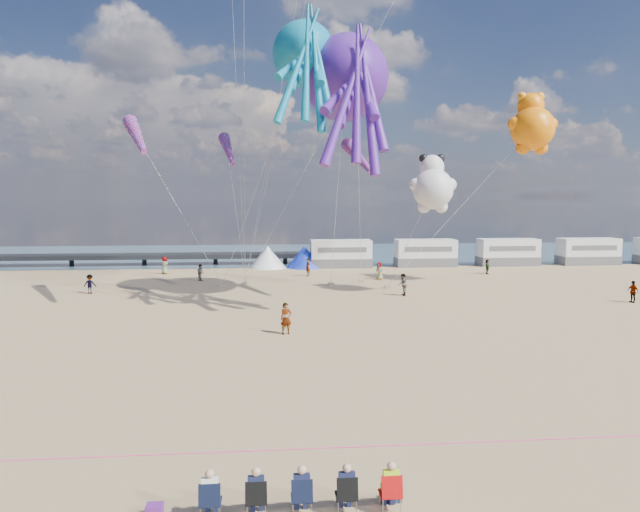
{
  "coord_description": "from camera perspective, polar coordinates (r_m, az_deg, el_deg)",
  "views": [
    {
      "loc": [
        -1.77,
        -21.82,
        7.78
      ],
      "look_at": [
        0.69,
        6.0,
        4.84
      ],
      "focal_mm": 32.0,
      "sensor_mm": 36.0,
      "label": 1
    }
  ],
  "objects": [
    {
      "name": "ground",
      "position": [
        23.24,
        -0.41,
        -13.56
      ],
      "size": [
        120.0,
        120.0,
        0.0
      ],
      "primitive_type": "plane",
      "color": "tan",
      "rests_on": "ground"
    },
    {
      "name": "water",
      "position": [
        77.24,
        -3.73,
        0.22
      ],
      "size": [
        120.0,
        120.0,
        0.0
      ],
      "primitive_type": "plane",
      "color": "#38586B",
      "rests_on": "ground"
    },
    {
      "name": "pier",
      "position": [
        71.18,
        -26.66,
        -0.1
      ],
      "size": [
        60.0,
        3.0,
        0.5
      ],
      "primitive_type": "cube",
      "color": "black",
      "rests_on": "ground"
    },
    {
      "name": "motorhome_0",
      "position": [
        62.63,
        2.09,
        0.24
      ],
      "size": [
        6.6,
        2.5,
        3.0
      ],
      "primitive_type": "cube",
      "color": "silver",
      "rests_on": "ground"
    },
    {
      "name": "motorhome_1",
      "position": [
        64.5,
        10.49,
        0.31
      ],
      "size": [
        6.6,
        2.5,
        3.0
      ],
      "primitive_type": "cube",
      "color": "silver",
      "rests_on": "ground"
    },
    {
      "name": "motorhome_2",
      "position": [
        67.67,
        18.26,
        0.37
      ],
      "size": [
        6.6,
        2.5,
        3.0
      ],
      "primitive_type": "cube",
      "color": "silver",
      "rests_on": "ground"
    },
    {
      "name": "motorhome_3",
      "position": [
        71.96,
        25.23,
        0.42
      ],
      "size": [
        6.6,
        2.5,
        3.0
      ],
      "primitive_type": "cube",
      "color": "silver",
      "rests_on": "ground"
    },
    {
      "name": "tent_white",
      "position": [
        62.17,
        -5.25,
        -0.1
      ],
      "size": [
        4.0,
        4.0,
        2.4
      ],
      "primitive_type": "cone",
      "color": "white",
      "rests_on": "ground"
    },
    {
      "name": "tent_blue",
      "position": [
        62.29,
        -1.57,
        -0.06
      ],
      "size": [
        4.0,
        4.0,
        2.4
      ],
      "primitive_type": "cone",
      "color": "#1933CC",
      "rests_on": "ground"
    },
    {
      "name": "spectator_row",
      "position": [
        15.06,
        -1.86,
        -22.26
      ],
      "size": [
        6.1,
        0.9,
        1.3
      ],
      "primitive_type": null,
      "color": "black",
      "rests_on": "ground"
    },
    {
      "name": "cooler_purple",
      "position": [
        15.71,
        -16.21,
        -23.26
      ],
      "size": [
        0.4,
        0.3,
        0.32
      ],
      "primitive_type": "cube",
      "color": "#5E207A",
      "rests_on": "ground"
    },
    {
      "name": "cooler_navy",
      "position": [
        15.94,
        7.36,
        -22.64
      ],
      "size": [
        0.38,
        0.28,
        0.3
      ],
      "primitive_type": "cube",
      "color": "#152543",
      "rests_on": "ground"
    },
    {
      "name": "rope_line",
      "position": [
        18.61,
        0.91,
        -18.63
      ],
      "size": [
        34.0,
        0.03,
        0.03
      ],
      "primitive_type": "cylinder",
      "rotation": [
        0.0,
        1.57,
        0.0
      ],
      "color": "#F2338C",
      "rests_on": "ground"
    },
    {
      "name": "standing_person",
      "position": [
        32.43,
        -3.42,
        -6.26
      ],
      "size": [
        0.75,
        0.6,
        1.8
      ],
      "primitive_type": "imported",
      "rotation": [
        0.0,
        0.0,
        0.28
      ],
      "color": "tan",
      "rests_on": "ground"
    },
    {
      "name": "beachgoer_0",
      "position": [
        53.55,
        5.96,
        -1.49
      ],
      "size": [
        0.68,
        0.72,
        1.65
      ],
      "primitive_type": "imported",
      "rotation": [
        0.0,
        0.0,
        5.37
      ],
      "color": "#7F6659",
      "rests_on": "ground"
    },
    {
      "name": "beachgoer_1",
      "position": [
        53.71,
        -11.86,
        -1.63
      ],
      "size": [
        0.86,
        0.89,
        1.54
      ],
      "primitive_type": "imported",
      "rotation": [
        0.0,
        0.0,
        2.27
      ],
      "color": "#7F6659",
      "rests_on": "ground"
    },
    {
      "name": "beachgoer_2",
      "position": [
        49.22,
        -22.02,
        -2.62
      ],
      "size": [
        0.76,
        0.6,
        1.55
      ],
      "primitive_type": "imported",
      "rotation": [
        0.0,
        0.0,
        3.13
      ],
      "color": "#7F6659",
      "rests_on": "ground"
    },
    {
      "name": "beachgoer_3",
      "position": [
        47.74,
        28.8,
        -3.14
      ],
      "size": [
        0.84,
        1.16,
        1.62
      ],
      "primitive_type": "imported",
      "rotation": [
        0.0,
        0.0,
        4.96
      ],
      "color": "#7F6659",
      "rests_on": "ground"
    },
    {
      "name": "beachgoer_4",
      "position": [
        59.58,
        16.4,
        -1.03
      ],
      "size": [
        0.53,
        0.92,
        1.48
      ],
      "primitive_type": "imported",
      "rotation": [
        0.0,
        0.0,
        1.37
      ],
      "color": "#7F6659",
      "rests_on": "ground"
    },
    {
      "name": "beachgoer_5",
      "position": [
        55.7,
        -1.22,
        -1.12
      ],
      "size": [
        1.14,
        1.69,
        1.75
      ],
      "primitive_type": "imported",
      "rotation": [
        0.0,
        0.0,
        5.14
      ],
      "color": "#7F6659",
      "rests_on": "ground"
    },
    {
      "name": "beachgoer_6",
      "position": [
        59.15,
        -15.27,
        -0.91
      ],
      "size": [
        0.74,
        0.75,
        1.76
      ],
      "primitive_type": "imported",
      "rotation": [
        0.0,
        0.0,
        2.32
      ],
      "color": "#7F6659",
      "rests_on": "ground"
    },
    {
      "name": "beachgoer_7",
      "position": [
        45.14,
        8.29,
        -2.86
      ],
      "size": [
        0.67,
        0.92,
        1.75
      ],
      "primitive_type": "imported",
      "rotation": [
        0.0,
        0.0,
        4.58
      ],
      "color": "#7F6659",
      "rests_on": "ground"
    },
    {
      "name": "sandbag_a",
      "position": [
        50.15,
        -9.74,
        -2.88
      ],
      "size": [
        0.5,
        0.35,
        0.22
      ],
      "primitive_type": "cube",
      "color": "gray",
      "rests_on": "ground"
    },
    {
      "name": "sandbag_b",
      "position": [
        50.04,
        1.09,
        -2.81
      ],
      "size": [
        0.5,
        0.35,
        0.22
      ],
      "primitive_type": "cube",
      "color": "gray",
      "rests_on": "ground"
    },
    {
      "name": "sandbag_c",
      "position": [
        48.67,
        6.74,
        -3.11
      ],
      "size": [
        0.5,
        0.35,
        0.22
      ],
      "primitive_type": "cube",
      "color": "gray",
      "rests_on": "ground"
    },
    {
      "name": "sandbag_d",
      "position": [
        51.83,
        4.14,
        -2.52
      ],
      "size": [
        0.5,
        0.35,
        0.22
      ],
      "primitive_type": "cube",
      "color": "gray",
      "rests_on": "ground"
    },
    {
      "name": "sandbag_e",
      "position": [
        51.08,
        -7.48,
        -2.68
      ],
      "size": [
        0.5,
        0.35,
        0.22
      ],
      "primitive_type": "cube",
      "color": "gray",
      "rests_on": "ground"
    },
    {
      "name": "kite_octopus_teal",
      "position": [
        43.59,
        -1.66,
        19.52
      ],
      "size": [
        5.97,
        10.24,
        10.99
      ],
      "primitive_type": null,
      "rotation": [
        0.0,
        0.0,
        -0.2
      ],
      "color": "#0E769B"
    },
    {
      "name": "kite_octopus_purple",
      "position": [
        43.35,
        2.56,
        17.28
      ],
      "size": [
        6.62,
        11.8,
        12.74
      ],
      "primitive_type": null,
      "rotation": [
        0.0,
        0.0,
        -0.17
      ],
      "color": "#4D1D8B"
    },
    {
      "name": "kite_panda",
      "position": [
        45.23,
        11.22,
        6.59
      ],
      "size": [
        4.34,
        4.15,
        5.41
      ],
      "primitive_type": null,
      "rotation": [
        0.0,
        0.0,
        -0.15
      ],
      "color": "silver"
    },
    {
      "name": "kite_teddy_orange",
      "position": [
        51.97,
        20.48,
        11.83
      ],
      "size": [
        5.29,
        5.1,
        6.21
      ],
      "primitive_type": null,
      "rotation": [
        0.0,
        0.0,
        -0.25
      ],
      "color": "orange"
    },
    {
      "name": "windsock_left",
      "position": [
        42.22,
        -17.86,
        11.38
      ],
      "size": [
        3.64,
        7.92,
        8.0
      ],
      "primitive_type": null,
      "rotation": [
        0.0,
        0.0,
        0.33
      ],
      "color": "red"
    },
    {
      "name": "windsock_mid",
      "position": [
        42.52,
        3.85,
        9.82
      ],
      "size": [
        2.1,
        5.53,
        5.44
      ],
      "primitive_type": null,
      "rotation": [
        0.0,
        0.0,
        0.21
      ],
      "color": "red"
    },
    {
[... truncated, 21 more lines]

